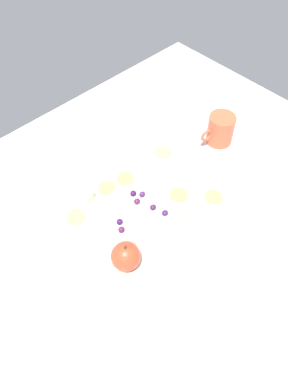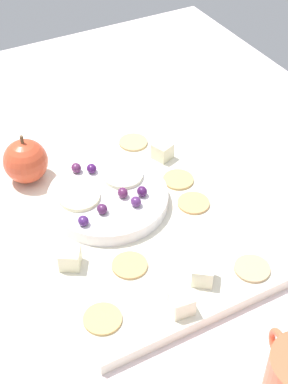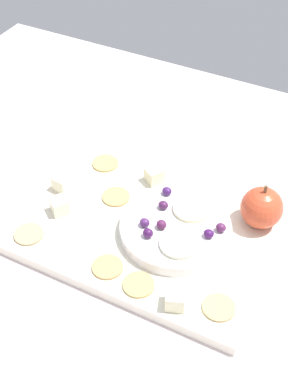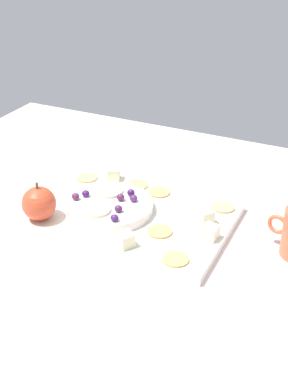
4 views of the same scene
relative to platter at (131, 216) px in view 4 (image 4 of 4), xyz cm
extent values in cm
cube|color=silver|center=(-1.89, 1.27, -2.60)|extent=(125.05, 100.17, 3.34)
cube|color=silver|center=(0.00, 0.00, 0.00)|extent=(39.70, 27.45, 1.86)
cylinder|color=white|center=(4.15, 1.43, 1.92)|extent=(17.54, 17.54, 1.98)
sphere|color=#D1492A|center=(15.15, 9.60, 4.31)|extent=(6.76, 6.76, 6.76)
cylinder|color=brown|center=(15.15, 9.60, 8.29)|extent=(0.50, 0.50, 1.20)
cube|color=#F5EDBD|center=(-4.33, 10.78, 2.27)|extent=(3.68, 3.68, 2.68)
cube|color=#EFEECC|center=(-14.71, -2.98, 2.27)|extent=(3.76, 3.76, 2.68)
cube|color=#F2ECBD|center=(9.85, -11.10, 2.27)|extent=(3.43, 3.43, 2.68)
cube|color=#F3EFCA|center=(-17.40, 1.84, 2.27)|extent=(3.00, 3.00, 2.68)
cylinder|color=tan|center=(-8.19, 4.08, 1.13)|extent=(4.70, 4.70, 0.40)
cylinder|color=tan|center=(3.73, -10.42, 1.13)|extent=(4.70, 4.70, 0.40)
cylinder|color=tan|center=(-14.20, 10.82, 1.13)|extent=(4.70, 4.70, 0.40)
cylinder|color=tan|center=(-2.29, -9.65, 1.13)|extent=(4.70, 4.70, 0.40)
cylinder|color=tan|center=(-16.24, -9.65, 1.13)|extent=(4.70, 4.70, 0.40)
cylinder|color=tan|center=(15.49, -8.77, 1.13)|extent=(4.70, 4.70, 0.40)
ellipsoid|color=#58214C|center=(2.46, -0.34, 3.66)|extent=(1.62, 1.46, 1.50)
ellipsoid|color=#43184D|center=(1.41, -2.89, 3.67)|extent=(1.62, 1.46, 1.52)
ellipsoid|color=#421755|center=(9.64, 0.95, 3.60)|extent=(1.62, 1.46, 1.38)
ellipsoid|color=#56234E|center=(10.83, 3.26, 3.64)|extent=(1.62, 1.46, 1.47)
ellipsoid|color=#502660|center=(-0.07, -1.14, 3.62)|extent=(1.62, 1.46, 1.42)
ellipsoid|color=#4A1F4A|center=(0.83, 3.67, 3.61)|extent=(1.62, 1.46, 1.39)
ellipsoid|color=#431F60|center=(-0.06, 6.90, 3.58)|extent=(1.62, 1.46, 1.34)
cylinder|color=beige|center=(5.04, 5.32, 3.21)|extent=(5.95, 5.95, 0.60)
cylinder|color=beige|center=(6.35, -2.32, 3.21)|extent=(5.95, 5.95, 0.60)
torus|color=#E3613D|center=(-28.29, -4.01, 3.60)|extent=(4.08, 1.60, 4.00)
camera|label=1|loc=(43.31, 44.98, 82.27)|focal=37.55mm
camera|label=2|loc=(-53.53, 26.37, 58.19)|focal=54.29mm
camera|label=3|loc=(26.33, -52.60, 64.80)|focal=50.90mm
camera|label=4|loc=(-40.66, 79.13, 55.74)|focal=48.59mm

